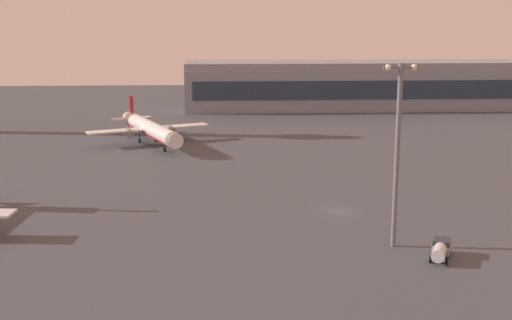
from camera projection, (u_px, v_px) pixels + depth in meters
ground_plane at (339, 211)px, 114.68m from camera, size 416.00×416.00×0.00m
terminal_building at (375, 85)px, 237.32m from camera, size 131.97×22.40×16.40m
airplane_near_gate at (149, 128)px, 173.62m from camera, size 30.69×38.89×10.48m
fuel_truck at (441, 249)px, 92.34m from camera, size 4.47×6.61×2.35m
apron_light_east at (398, 144)px, 94.44m from camera, size 4.80×0.90×26.24m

